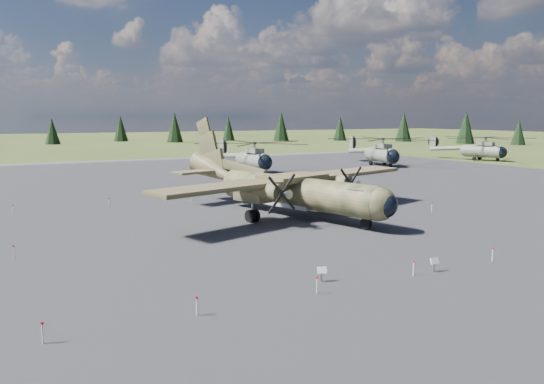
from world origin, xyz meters
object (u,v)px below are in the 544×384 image
helicopter_mid (381,146)px  helicopter_far (483,144)px  helicopter_near (253,151)px  transport_plane (285,185)px

helicopter_mid → helicopter_far: bearing=7.5°
helicopter_far → helicopter_near: bearing=159.7°
transport_plane → helicopter_near: 35.11m
helicopter_near → helicopter_mid: (23.85, -0.69, 0.13)m
helicopter_near → helicopter_mid: size_ratio=0.94×
helicopter_far → transport_plane: bearing=-171.5°
transport_plane → helicopter_near: size_ratio=1.22×
helicopter_mid → helicopter_far: 24.19m
transport_plane → helicopter_near: bearing=52.8°
transport_plane → helicopter_mid: size_ratio=1.15×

